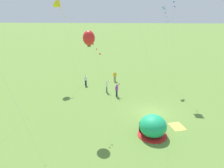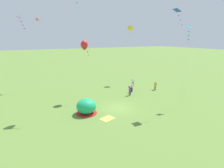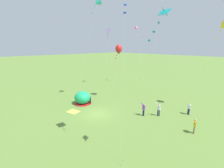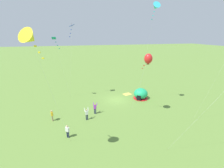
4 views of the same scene
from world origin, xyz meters
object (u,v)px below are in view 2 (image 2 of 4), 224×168
Objects in this scene: person_arms_raised at (130,90)px; kite_teal at (189,31)px; kite_red at (84,45)px; kite_pink at (38,20)px; person_near_tent at (155,85)px; kite_purple at (21,21)px; person_far_back at (133,82)px; kite_yellow at (130,29)px; popup_tent at (86,107)px; kite_blue at (178,14)px; person_with_toddler at (132,87)px.

person_arms_raised is 13.17m from kite_teal.
kite_red is 0.69× the size of kite_pink.
kite_red reaches higher than person_near_tent.
person_far_back is at bearing -7.77° from kite_purple.
kite_yellow reaches higher than person_near_tent.
person_near_tent is at bearing -17.93° from kite_purple.
kite_yellow is at bearing 39.24° from popup_tent.
kite_yellow is (21.58, 1.06, -0.60)m from kite_purple.
popup_tent is 0.22× the size of kite_yellow.
kite_blue reaches higher than person_arms_raised.
kite_purple reaches higher than kite_yellow.
kite_yellow is (1.55, 3.80, 10.96)m from person_far_back.
kite_pink is at bearing 138.82° from person_with_toddler.
person_far_back is at bearing 82.78° from kite_blue.
person_near_tent is at bearing -63.07° from person_far_back.
kite_red is at bearing -31.55° from kite_purple.
kite_teal reaches higher than person_near_tent.
kite_pink reaches higher than person_arms_raised.
kite_blue is at bearing -69.60° from person_arms_raised.
person_arms_raised is 11.12m from kite_red.
person_with_toddler reaches higher than person_far_back.
kite_teal is 0.88× the size of kite_purple.
kite_pink reaches higher than person_with_toddler.
kite_red is 0.76× the size of kite_yellow.
kite_purple is at bearing 118.86° from popup_tent.
kite_yellow is (18.22, -4.95, -1.51)m from kite_pink.
kite_red is at bearing -65.30° from kite_pink.
kite_red reaches higher than person_far_back.
kite_pink reaches higher than popup_tent.
person_far_back is (2.67, 3.50, -0.03)m from person_with_toddler.
person_arms_raised is at bearing 21.06° from popup_tent.
person_near_tent is (2.28, -4.48, 0.00)m from person_far_back.
kite_purple is (-22.31, 7.22, 11.56)m from person_near_tent.
kite_yellow is (-0.73, 8.28, 10.96)m from person_near_tent.
kite_pink is at bearing 152.32° from person_far_back.
person_arms_raised is at bearing -25.87° from kite_purple.
kite_yellow is at bearing 25.79° from kite_red.
person_near_tent is (16.01, 4.20, -0.03)m from popup_tent.
person_near_tent is 0.13× the size of kite_purple.
kite_blue is (1.15, -8.47, 12.11)m from person_with_toddler.
kite_red is (2.24, 6.18, 7.95)m from popup_tent.
person_far_back is 22.58m from kite_pink.
person_near_tent is 14.77m from kite_blue.
kite_blue reaches higher than person_near_tent.
kite_pink is (-5.17, 11.25, 4.48)m from kite_red.
person_arms_raised reaches higher than person_near_tent.
person_near_tent is at bearing -8.17° from kite_red.
person_near_tent is 0.12× the size of kite_pink.
kite_pink is (-12.55, 13.73, 12.43)m from person_arms_raised.
popup_tent is 1.63× the size of person_far_back.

